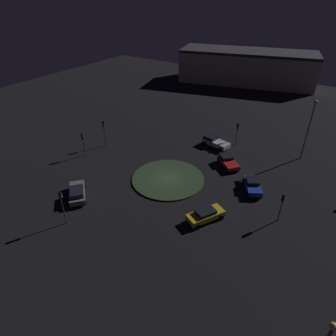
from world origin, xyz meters
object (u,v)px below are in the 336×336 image
at_px(car_silver, 215,142).
at_px(car_blue, 253,185).
at_px(streetlamp_northwest, 310,121).
at_px(car_yellow, 206,215).
at_px(traffic_light_south_near, 104,129).
at_px(traffic_light_west, 237,130).
at_px(traffic_light_east, 62,201).
at_px(traffic_light_south, 83,140).
at_px(car_grey, 77,193).
at_px(store_building, 247,67).
at_px(traffic_light_north, 282,202).
at_px(car_red, 228,161).

height_order(car_silver, car_blue, car_silver).
bearing_deg(car_blue, car_silver, -161.83).
bearing_deg(streetlamp_northwest, car_yellow, -15.88).
height_order(car_yellow, traffic_light_south_near, traffic_light_south_near).
height_order(traffic_light_west, traffic_light_east, traffic_light_east).
distance_m(car_silver, traffic_light_south_near, 18.16).
bearing_deg(traffic_light_south_near, car_silver, 43.35).
bearing_deg(traffic_light_west, traffic_light_south, -33.72).
height_order(car_blue, streetlamp_northwest, streetlamp_northwest).
distance_m(car_blue, traffic_light_south_near, 24.64).
xyz_separation_m(car_grey, traffic_light_east, (3.91, 2.46, 2.31)).
bearing_deg(traffic_light_east, store_building, 22.38).
distance_m(traffic_light_south_near, traffic_light_west, 21.44).
xyz_separation_m(car_blue, streetlamp_northwest, (-12.00, 3.42, 5.35)).
distance_m(car_silver, traffic_light_north, 18.72).
height_order(car_yellow, traffic_light_north, traffic_light_north).
distance_m(car_blue, streetlamp_northwest, 13.58).
relative_size(car_grey, traffic_light_south_near, 1.06).
bearing_deg(traffic_light_east, traffic_light_west, 2.35).
bearing_deg(car_yellow, car_blue, -167.43).
xyz_separation_m(car_grey, traffic_light_south_near, (-12.23, -6.79, 2.32)).
height_order(streetlamp_northwest, store_building, streetlamp_northwest).
height_order(car_blue, traffic_light_east, traffic_light_east).
relative_size(car_silver, traffic_light_east, 1.10).
relative_size(car_silver, traffic_light_south, 1.27).
bearing_deg(store_building, car_silver, 88.60).
bearing_deg(traffic_light_north, traffic_light_south, 3.29).
distance_m(traffic_light_south, streetlamp_northwest, 33.47).
xyz_separation_m(car_blue, traffic_light_south_near, (1.42, -24.49, 2.36)).
bearing_deg(traffic_light_south, streetlamp_northwest, 25.58).
xyz_separation_m(car_silver, car_blue, (8.35, 9.37, -0.05)).
relative_size(traffic_light_south, traffic_light_west, 0.96).
bearing_deg(car_grey, streetlamp_northwest, -87.70).
distance_m(traffic_light_south, traffic_light_east, 15.33).
height_order(traffic_light_south_near, traffic_light_east, traffic_light_south_near).
distance_m(car_silver, store_building, 38.73).
distance_m(car_red, traffic_light_south_near, 20.23).
height_order(car_grey, traffic_light_south, traffic_light_south).
relative_size(car_silver, car_red, 1.16).
bearing_deg(traffic_light_west, store_building, -146.60).
relative_size(traffic_light_north, traffic_light_east, 0.85).
bearing_deg(car_yellow, car_red, -139.39).
relative_size(car_yellow, traffic_light_north, 1.24).
xyz_separation_m(car_silver, traffic_light_west, (-2.12, 2.71, 2.01)).
bearing_deg(traffic_light_south, traffic_light_west, 35.14).
xyz_separation_m(traffic_light_north, store_building, (-49.92, -23.08, 1.46)).
bearing_deg(car_red, store_building, 149.76).
height_order(car_silver, streetlamp_northwest, streetlamp_northwest).
height_order(car_grey, traffic_light_east, traffic_light_east).
xyz_separation_m(car_grey, car_yellow, (-5.11, 15.27, 0.01)).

